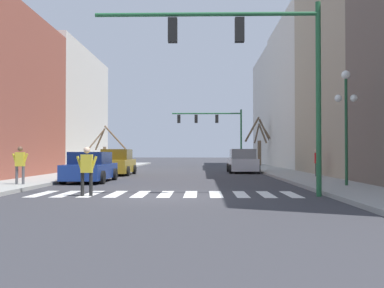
% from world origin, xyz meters
% --- Properties ---
extents(ground_plane, '(240.00, 240.00, 0.00)m').
position_xyz_m(ground_plane, '(0.00, 0.00, 0.00)').
color(ground_plane, '#38383D').
extents(sidewalk_right, '(2.88, 90.00, 0.15)m').
position_xyz_m(sidewalk_right, '(6.99, 0.00, 0.07)').
color(sidewalk_right, '#9E9E99').
rests_on(sidewalk_right, ground_plane).
extents(building_row_left, '(6.00, 36.89, 10.28)m').
position_xyz_m(building_row_left, '(-11.43, 12.91, 4.89)').
color(building_row_left, '#515B66').
rests_on(building_row_left, ground_plane).
extents(building_row_right, '(6.00, 53.25, 13.63)m').
position_xyz_m(building_row_right, '(11.43, 20.96, 6.59)').
color(building_row_right, '#66564C').
rests_on(building_row_right, ground_plane).
extents(crosswalk_stripes, '(9.45, 2.60, 0.01)m').
position_xyz_m(crosswalk_stripes, '(-0.00, 0.94, 0.00)').
color(crosswalk_stripes, white).
rests_on(crosswalk_stripes, ground_plane).
extents(traffic_signal_near, '(7.79, 0.28, 6.68)m').
position_xyz_m(traffic_signal_near, '(3.06, 0.20, 4.89)').
color(traffic_signal_near, '#236038').
rests_on(traffic_signal_near, ground_plane).
extents(traffic_signal_far, '(7.16, 0.28, 5.90)m').
position_xyz_m(traffic_signal_far, '(2.60, 30.57, 4.40)').
color(traffic_signal_far, '#236038').
rests_on(traffic_signal_far, ground_plane).
extents(street_lamp_right_corner, '(0.95, 0.36, 4.76)m').
position_xyz_m(street_lamp_right_corner, '(7.27, 3.45, 3.49)').
color(street_lamp_right_corner, '#1E4C2D').
rests_on(street_lamp_right_corner, sidewalk_right).
extents(car_parked_left_near, '(2.11, 4.60, 1.72)m').
position_xyz_m(car_parked_left_near, '(-4.37, 14.65, 0.80)').
color(car_parked_left_near, '#A38423').
rests_on(car_parked_left_near, ground_plane).
extents(car_driving_toward_lane, '(2.19, 4.51, 1.76)m').
position_xyz_m(car_driving_toward_lane, '(4.33, 18.22, 0.82)').
color(car_driving_toward_lane, silver).
rests_on(car_driving_toward_lane, ground_plane).
extents(car_at_intersection, '(2.10, 4.88, 1.53)m').
position_xyz_m(car_at_intersection, '(-4.38, 7.54, 0.72)').
color(car_at_intersection, navy).
rests_on(car_at_intersection, ground_plane).
extents(pedestrian_waiting_at_curb, '(0.69, 0.22, 1.62)m').
position_xyz_m(pedestrian_waiting_at_curb, '(-6.45, 3.72, 1.11)').
color(pedestrian_waiting_at_curb, '#4C4C51').
rests_on(pedestrian_waiting_at_curb, sidewalk_left).
extents(pedestrian_near_right_corner, '(0.26, 0.68, 1.57)m').
position_xyz_m(pedestrian_near_right_corner, '(7.80, 10.34, 1.08)').
color(pedestrian_near_right_corner, black).
rests_on(pedestrian_near_right_corner, sidewalk_right).
extents(pedestrian_on_left_sidewalk, '(0.73, 0.24, 1.70)m').
position_xyz_m(pedestrian_on_left_sidewalk, '(-2.67, 0.18, 1.00)').
color(pedestrian_on_left_sidewalk, black).
rests_on(pedestrian_on_left_sidewalk, ground_plane).
extents(street_tree_left_far, '(3.13, 2.50, 5.13)m').
position_xyz_m(street_tree_left_far, '(7.32, 31.94, 2.66)').
color(street_tree_left_far, brown).
rests_on(street_tree_left_far, sidewalk_right).
extents(street_tree_left_near, '(3.07, 1.00, 3.58)m').
position_xyz_m(street_tree_left_near, '(-6.63, 21.36, 1.81)').
color(street_tree_left_near, brown).
rests_on(street_tree_left_near, sidewalk_left).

